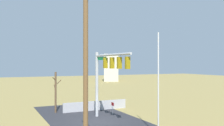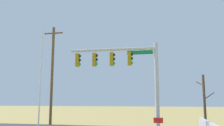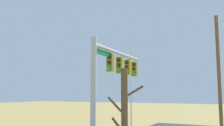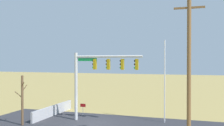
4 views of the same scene
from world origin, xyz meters
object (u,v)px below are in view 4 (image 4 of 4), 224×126
flagpole (165,81)px  bare_tree (22,100)px  utility_pole (189,70)px  signal_mast (97,72)px  open_sign (83,107)px

flagpole → bare_tree: flagpole is taller
flagpole → utility_pole: bearing=109.8°
signal_mast → utility_pole: (-8.08, 4.78, 0.41)m
bare_tree → open_sign: bare_tree is taller
signal_mast → open_sign: (2.15, -1.63, -3.58)m
utility_pole → open_sign: size_ratio=7.74×
signal_mast → flagpole: size_ratio=0.86×
utility_pole → bare_tree: (13.60, -1.46, -2.71)m
utility_pole → bare_tree: utility_pole is taller
utility_pole → open_sign: (10.23, -6.41, -3.99)m
utility_pole → open_sign: bearing=-32.1°
signal_mast → open_sign: 4.48m
bare_tree → open_sign: 6.12m
flagpole → utility_pole: size_ratio=0.77×
utility_pole → bare_tree: 13.94m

